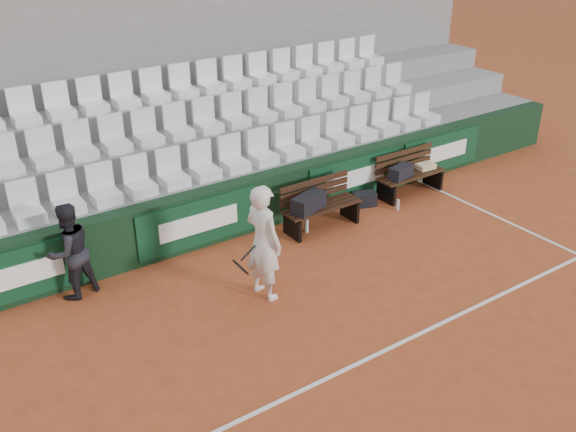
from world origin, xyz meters
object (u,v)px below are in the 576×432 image
Objects in this scene: sports_bag_right at (401,172)px; bench_right at (410,184)px; sports_bag_ground at (364,199)px; water_bottle_near at (307,226)px; sports_bag_left at (309,203)px; tennis_player at (263,242)px; ball_kid at (69,251)px; bench_left at (322,217)px; water_bottle_far at (398,205)px.

bench_right is at bearing 6.45° from sports_bag_right.
sports_bag_right is 0.91m from sports_bag_ground.
sports_bag_ground reaches higher than water_bottle_near.
sports_bag_left is 1.29× the size of sports_bag_right.
sports_bag_right is at bearing -173.55° from bench_right.
sports_bag_right is (-0.32, -0.04, 0.35)m from bench_right.
sports_bag_ground is (-1.11, 0.12, -0.09)m from bench_right.
sports_bag_left reaches higher than water_bottle_near.
water_bottle_near is at bearing -170.46° from sports_bag_ground.
sports_bag_right is 2.09× the size of water_bottle_near.
tennis_player is (-4.07, -1.37, 0.33)m from sports_bag_right.
tennis_player is (-3.29, -1.53, 0.77)m from sports_bag_ground.
tennis_player is at bearing -155.01° from sports_bag_ground.
sports_bag_right is 0.35× the size of ball_kid.
bench_left reaches higher than water_bottle_far.
tennis_player is at bearing -148.50° from bench_left.
bench_left is 2.07m from sports_bag_right.
tennis_player is at bearing -162.21° from bench_right.
water_bottle_far is at bearing -150.19° from bench_right.
sports_bag_left is (-2.67, -0.18, 0.37)m from bench_right.
water_bottle_near is at bearing 158.99° from ball_kid.
bench_right is at bearing 3.87° from sports_bag_left.
sports_bag_left is 3.13× the size of water_bottle_far.
sports_bag_ground is 1.74× the size of water_bottle_near.
sports_bag_left is at bearing -68.65° from water_bottle_near.
ball_kid is (-4.07, 0.34, 0.63)m from water_bottle_near.
bench_right is 0.83m from water_bottle_far.
water_bottle_far is 6.11m from ball_kid.
ball_kid is (-6.43, 0.24, 0.18)m from sports_bag_right.
bench_left is 3.37× the size of sports_bag_ground.
sports_bag_ground is at bearing 10.90° from sports_bag_left.
tennis_player reaches higher than water_bottle_far.
bench_left is 0.34m from water_bottle_near.
water_bottle_near is at bearing 111.35° from sports_bag_left.
water_bottle_near is (-0.33, 0.02, -0.10)m from bench_left.
sports_bag_ground is 0.66m from water_bottle_far.
bench_left is at bearing 159.12° from ball_kid.
bench_left is 2.49m from tennis_player.
sports_bag_ground is at bearing 24.99° from tennis_player.
bench_right is 5.86× the size of water_bottle_near.
bench_left is at bearing -167.25° from sports_bag_ground.
bench_left is at bearing -176.47° from sports_bag_right.
tennis_player is at bearing -161.35° from sports_bag_right.
sports_bag_right is 0.71m from water_bottle_far.
water_bottle_far is (-0.71, -0.41, -0.11)m from bench_right.
bench_left is 2.37m from bench_right.
sports_bag_right is 1.20× the size of sports_bag_ground.
sports_bag_left is 0.47m from water_bottle_near.
ball_kid is at bearing 175.30° from bench_left.
bench_left is 1.28m from sports_bag_ground.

